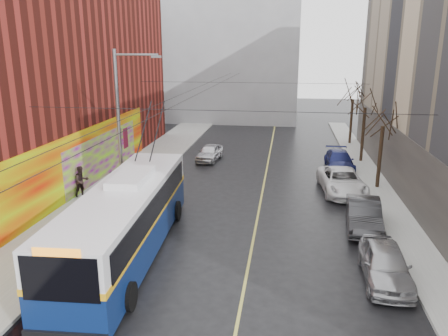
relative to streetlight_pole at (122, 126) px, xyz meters
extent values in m
plane|color=black|center=(6.14, -10.00, -4.85)|extent=(140.00, 140.00, 0.00)
cube|color=gray|center=(-1.86, 2.00, -4.77)|extent=(4.00, 60.00, 0.15)
cube|color=gray|center=(15.14, 2.00, -4.77)|extent=(2.00, 60.00, 0.15)
cube|color=#BFB74C|center=(7.64, 4.00, -4.84)|extent=(0.12, 50.00, 0.01)
cube|color=#D00405|center=(-3.82, 0.00, -2.85)|extent=(0.08, 28.00, 4.00)
cube|color=#8A0598|center=(-3.78, 6.00, -3.25)|extent=(0.06, 12.00, 3.20)
cube|color=#4C4742|center=(16.11, 4.00, -2.85)|extent=(0.06, 36.00, 4.00)
cube|color=gray|center=(0.14, 35.00, 4.15)|extent=(20.00, 12.00, 18.00)
cylinder|color=slate|center=(-0.16, 0.00, -0.35)|extent=(0.20, 0.20, 9.00)
cube|color=#520B1E|center=(0.19, 0.00, -0.65)|extent=(0.04, 0.60, 1.10)
cylinder|color=slate|center=(1.04, 0.00, 3.85)|extent=(2.40, 0.10, 0.10)
cube|color=slate|center=(2.14, 0.00, 3.75)|extent=(0.50, 0.22, 0.12)
cylinder|color=black|center=(2.34, 5.00, 1.35)|extent=(0.02, 60.00, 0.02)
cylinder|color=black|center=(3.34, 5.00, 1.35)|extent=(0.02, 60.00, 0.02)
cylinder|color=black|center=(6.14, -4.00, 1.55)|extent=(18.00, 0.02, 0.02)
cylinder|color=black|center=(6.14, 12.00, 1.55)|extent=(18.00, 0.02, 0.02)
cylinder|color=black|center=(15.14, 6.00, -2.75)|extent=(0.24, 0.24, 4.20)
cylinder|color=black|center=(15.14, 13.00, -2.61)|extent=(0.24, 0.24, 4.48)
cylinder|color=black|center=(15.14, 20.00, -2.66)|extent=(0.24, 0.24, 4.37)
cube|color=black|center=(0.51, -10.96, -4.84)|extent=(2.26, 3.83, 0.01)
ellipsoid|color=slate|center=(4.25, -2.09, 3.24)|extent=(0.44, 0.20, 0.12)
ellipsoid|color=slate|center=(6.25, 1.46, 3.66)|extent=(0.44, 0.20, 0.12)
ellipsoid|color=slate|center=(3.04, 2.07, 1.78)|extent=(0.44, 0.20, 0.12)
cube|color=#0A1C4C|center=(2.15, -5.55, -3.84)|extent=(3.40, 12.86, 1.59)
cube|color=silver|center=(2.15, -5.55, -2.35)|extent=(3.40, 12.86, 1.38)
cube|color=gold|center=(2.15, -5.55, -3.04)|extent=(3.45, 12.90, 0.23)
cube|color=black|center=(2.48, -11.92, -2.51)|extent=(2.44, 0.17, 1.49)
cube|color=black|center=(1.83, 0.82, -2.51)|extent=(2.44, 0.17, 1.27)
cube|color=black|center=(0.75, -5.62, -2.46)|extent=(0.64, 11.66, 1.06)
cube|color=black|center=(3.55, -5.48, -2.46)|extent=(0.64, 11.66, 1.06)
cube|color=silver|center=(2.10, -4.49, -1.50)|extent=(1.65, 3.25, 0.32)
cylinder|color=black|center=(0.99, -9.86, -4.32)|extent=(0.37, 1.08, 1.06)
cylinder|color=black|center=(3.75, -9.72, -4.32)|extent=(0.37, 1.08, 1.06)
cylinder|color=black|center=(0.56, -1.38, -4.32)|extent=(0.37, 1.08, 1.06)
cylinder|color=black|center=(3.32, -1.24, -4.32)|extent=(0.37, 1.08, 1.06)
cylinder|color=black|center=(1.54, -0.80, 0.03)|extent=(0.25, 3.69, 2.61)
cylinder|color=black|center=(2.28, -0.76, 0.03)|extent=(0.25, 3.69, 2.61)
imported|color=#ABACB0|center=(13.14, -6.30, -4.10)|extent=(1.86, 4.41, 1.49)
imported|color=#2B2B2E|center=(13.14, -0.96, -4.09)|extent=(2.00, 4.74, 1.52)
imported|color=white|center=(12.69, 4.84, -4.08)|extent=(3.05, 5.73, 1.53)
imported|color=navy|center=(13.14, 10.53, -4.14)|extent=(2.07, 4.89, 1.41)
imported|color=silver|center=(2.79, 11.93, -4.18)|extent=(2.03, 4.06, 1.33)
imported|color=black|center=(-1.43, 1.64, -3.90)|extent=(0.55, 0.67, 1.59)
imported|color=black|center=(-3.36, 1.40, -3.74)|extent=(1.12, 1.17, 1.91)
imported|color=black|center=(-0.88, 3.28, -3.92)|extent=(1.15, 1.04, 1.55)
camera|label=1|loc=(9.04, -22.79, 4.19)|focal=35.00mm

